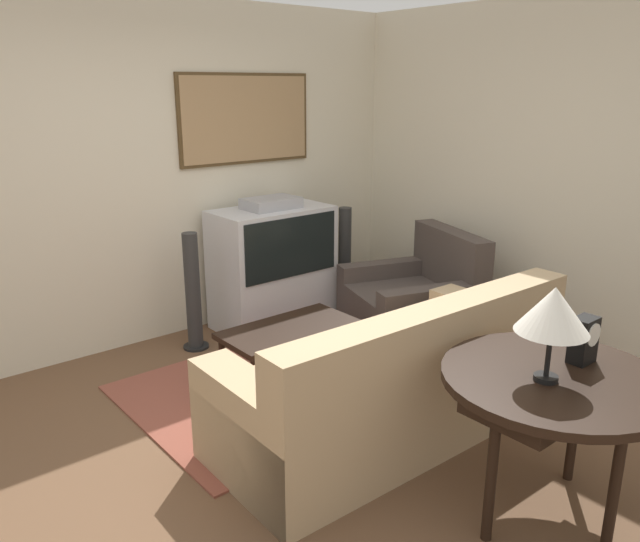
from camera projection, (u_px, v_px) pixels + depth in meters
name	position (u px, v px, depth m)	size (l,w,h in m)	color
ground_plane	(299.00, 450.00, 3.62)	(12.00, 12.00, 0.00)	brown
wall_back	(130.00, 176.00, 4.81)	(12.00, 0.10, 2.70)	beige
wall_right	(564.00, 177.00, 4.84)	(0.06, 12.00, 2.70)	beige
area_rug	(280.00, 386.00, 4.38)	(1.99, 1.58, 0.01)	brown
tv	(273.00, 266.00, 5.41)	(1.02, 0.56, 1.13)	silver
couch	(395.00, 386.00, 3.71)	(2.19, 0.97, 0.90)	tan
armchair	(415.00, 302.00, 5.27)	(1.20, 1.20, 0.87)	#473D38
coffee_table	(289.00, 333.00, 4.44)	(0.97, 0.50, 0.39)	black
console_table	(554.00, 388.00, 2.91)	(1.04, 1.04, 0.75)	black
table_lamp	(553.00, 311.00, 2.74)	(0.33, 0.33, 0.45)	black
mantel_clock	(584.00, 340.00, 2.99)	(0.13, 0.10, 0.23)	black
speaker_tower_left	(193.00, 295.00, 4.91)	(0.20, 0.20, 0.95)	black
speaker_tower_right	(345.00, 260.00, 5.89)	(0.20, 0.20, 0.95)	black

